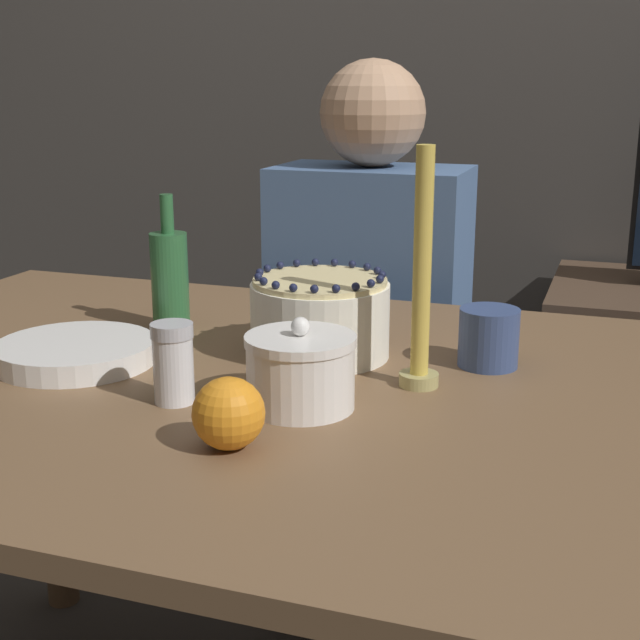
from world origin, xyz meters
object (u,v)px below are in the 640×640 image
Objects in this scene: candle at (421,289)px; person_man_blue_shirt at (369,380)px; sugar_bowl at (301,371)px; sugar_shaker at (173,363)px; bottle at (170,279)px; cake at (320,317)px.

person_man_blue_shirt is (-0.26, 0.66, -0.37)m from candle.
sugar_bowl is 1.34× the size of sugar_shaker.
candle is (0.29, 0.17, 0.08)m from sugar_shaker.
person_man_blue_shirt is (0.20, 0.52, -0.32)m from bottle.
person_man_blue_shirt is (0.03, 0.82, -0.29)m from sugar_shaker.
bottle is at bearing 118.86° from sugar_shaker.
sugar_bowl is 0.43m from bottle.
person_man_blue_shirt reaches higher than bottle.
cake is at bearing -10.94° from bottle.
candle reaches higher than cake.
bottle reaches higher than sugar_shaker.
sugar_shaker is at bearing 88.08° from person_man_blue_shirt.
sugar_shaker is at bearing -167.44° from sugar_bowl.
sugar_shaker is (-0.16, -0.04, 0.01)m from sugar_bowl.
bottle is at bearing 69.36° from person_man_blue_shirt.
candle is at bearing 111.39° from person_man_blue_shirt.
cake is 1.47× the size of sugar_bowl.
candle is 0.27× the size of person_man_blue_shirt.
cake is 0.64× the size of candle.
sugar_bowl is 0.20m from candle.
candle is at bearing 30.07° from sugar_shaker.
candle is 0.80m from person_man_blue_shirt.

